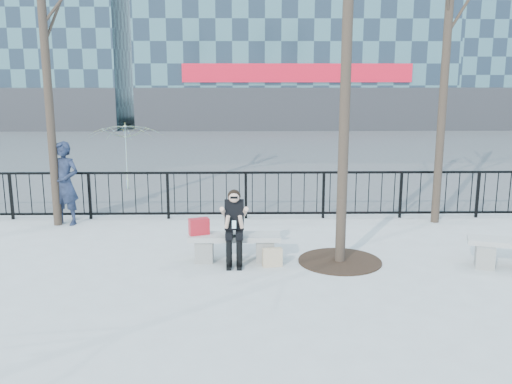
{
  "coord_description": "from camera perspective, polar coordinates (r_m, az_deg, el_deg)",
  "views": [
    {
      "loc": [
        0.23,
        -9.86,
        3.41
      ],
      "look_at": [
        0.4,
        0.8,
        1.1
      ],
      "focal_mm": 40.0,
      "sensor_mm": 36.0,
      "label": 1
    }
  ],
  "objects": [
    {
      "name": "railing",
      "position": [
        13.18,
        -1.89,
        -0.31
      ],
      "size": [
        14.0,
        0.06,
        1.1
      ],
      "color": "black",
      "rests_on": "ground"
    },
    {
      "name": "bench_main",
      "position": [
        10.34,
        -2.15,
        -5.28
      ],
      "size": [
        1.65,
        0.46,
        0.49
      ],
      "color": "gray",
      "rests_on": "ground"
    },
    {
      "name": "shopping_bag",
      "position": [
        10.09,
        1.65,
        -6.55
      ],
      "size": [
        0.36,
        0.18,
        0.33
      ],
      "primitive_type": "cube",
      "rotation": [
        0.0,
        0.0,
        0.16
      ],
      "color": "beige",
      "rests_on": "ground"
    },
    {
      "name": "vendor_umbrella",
      "position": [
        16.68,
        -12.79,
        3.5
      ],
      "size": [
        2.82,
        2.85,
        1.94
      ],
      "primitive_type": "imported",
      "rotation": [
        0.0,
        0.0,
        0.43
      ],
      "color": "yellow",
      "rests_on": "ground"
    },
    {
      "name": "standing_man",
      "position": [
        13.3,
        -18.58,
        0.83
      ],
      "size": [
        0.77,
        0.61,
        1.86
      ],
      "primitive_type": "imported",
      "rotation": [
        0.0,
        0.0,
        -0.27
      ],
      "color": "black",
      "rests_on": "ground"
    },
    {
      "name": "handbag",
      "position": [
        10.3,
        -5.72,
        -3.46
      ],
      "size": [
        0.39,
        0.28,
        0.29
      ],
      "primitive_type": "cube",
      "rotation": [
        0.0,
        0.0,
        0.34
      ],
      "color": "red",
      "rests_on": "bench_main"
    },
    {
      "name": "seated_woman",
      "position": [
        10.09,
        -2.19,
        -3.55
      ],
      "size": [
        0.5,
        0.64,
        1.34
      ],
      "color": "black",
      "rests_on": "ground"
    },
    {
      "name": "tree_grate",
      "position": [
        10.47,
        8.37,
        -6.85
      ],
      "size": [
        1.5,
        1.5,
        0.02
      ],
      "primitive_type": "cylinder",
      "color": "black",
      "rests_on": "ground"
    },
    {
      "name": "ground",
      "position": [
        10.44,
        -2.14,
        -6.85
      ],
      "size": [
        120.0,
        120.0,
        0.0
      ],
      "primitive_type": "plane",
      "color": "#A4A39E",
      "rests_on": "ground"
    },
    {
      "name": "street_surface",
      "position": [
        25.1,
        -1.44,
        4.41
      ],
      "size": [
        60.0,
        23.0,
        0.01
      ],
      "primitive_type": "cube",
      "color": "#474747",
      "rests_on": "ground"
    }
  ]
}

